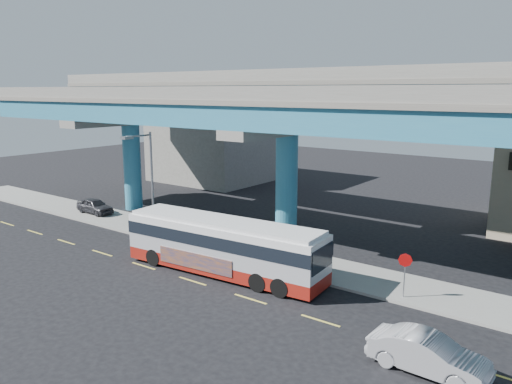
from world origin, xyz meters
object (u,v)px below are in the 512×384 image
Objects in this scene: transit_bus at (223,244)px; sedan at (428,354)px; street_lamp at (145,170)px; stop_sign at (405,266)px; parked_car at (95,206)px.

sedan is (12.65, -3.24, -1.01)m from transit_bus.
transit_bus is 13.10m from sedan.
street_lamp is 3.22× the size of stop_sign.
sedan is 1.21× the size of parked_car.
sedan is 6.65m from stop_sign.
stop_sign is (27.04, -1.40, 1.00)m from parked_car.
sedan is at bearing -59.76° from stop_sign.
parked_car is at bearing 78.00° from sedan.
sedan is at bearing -13.50° from street_lamp.
transit_bus is 1.70× the size of street_lamp.
stop_sign is at bearing -92.15° from parked_car.
sedan is 0.60× the size of street_lamp.
stop_sign reaches higher than sedan.
transit_bus is 5.47× the size of stop_sign.
transit_bus is at bearing -101.90° from parked_car.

